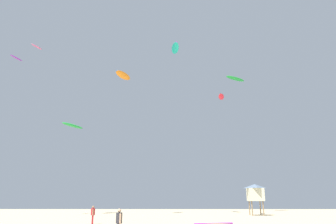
# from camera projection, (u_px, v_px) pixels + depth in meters

# --- Properties ---
(person_foreground) EXTENTS (0.37, 0.49, 1.62)m
(person_foreground) POSITION_uv_depth(u_px,v_px,m) (119.00, 221.00, 18.72)
(person_foreground) COLOR black
(person_foreground) RESTS_ON ground
(person_midground) EXTENTS (0.36, 0.51, 1.58)m
(person_midground) POSITION_uv_depth(u_px,v_px,m) (93.00, 213.00, 28.58)
(person_midground) COLOR #B21E23
(person_midground) RESTS_ON ground
(lifeguard_tower) EXTENTS (2.30, 2.30, 4.15)m
(lifeguard_tower) POSITION_uv_depth(u_px,v_px,m) (255.00, 192.00, 44.54)
(lifeguard_tower) COLOR #8C704C
(lifeguard_tower) RESTS_ON ground
(kite_aloft_0) EXTENTS (4.37, 3.67, 0.57)m
(kite_aloft_0) POSITION_uv_depth(u_px,v_px,m) (235.00, 79.00, 59.21)
(kite_aloft_0) COLOR green
(kite_aloft_1) EXTENTS (1.58, 4.12, 0.81)m
(kite_aloft_1) POSITION_uv_depth(u_px,v_px,m) (175.00, 48.00, 52.12)
(kite_aloft_1) COLOR #19B29E
(kite_aloft_2) EXTENTS (3.04, 4.56, 0.69)m
(kite_aloft_2) POSITION_uv_depth(u_px,v_px,m) (73.00, 126.00, 49.67)
(kite_aloft_2) COLOR green
(kite_aloft_3) EXTENTS (2.52, 3.90, 0.94)m
(kite_aloft_3) POSITION_uv_depth(u_px,v_px,m) (123.00, 75.00, 49.82)
(kite_aloft_3) COLOR orange
(kite_aloft_4) EXTENTS (1.48, 2.83, 0.55)m
(kite_aloft_4) POSITION_uv_depth(u_px,v_px,m) (221.00, 97.00, 46.36)
(kite_aloft_4) COLOR red
(kite_aloft_5) EXTENTS (1.31, 2.39, 0.46)m
(kite_aloft_5) POSITION_uv_depth(u_px,v_px,m) (16.00, 58.00, 45.84)
(kite_aloft_5) COLOR purple
(kite_aloft_6) EXTENTS (1.44, 2.20, 0.43)m
(kite_aloft_6) POSITION_uv_depth(u_px,v_px,m) (37.00, 47.00, 50.05)
(kite_aloft_6) COLOR #E5598C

